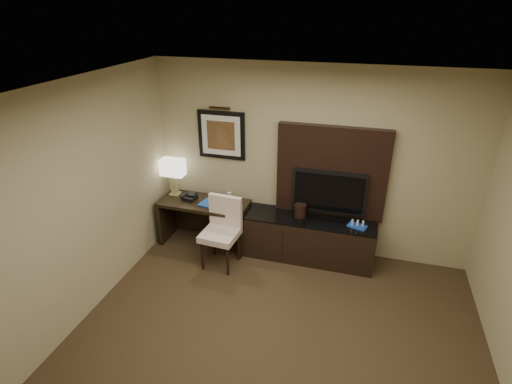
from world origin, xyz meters
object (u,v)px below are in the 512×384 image
(credenza, at_px, (308,238))
(desk_phone, at_px, (190,196))
(water_bottle, at_px, (229,198))
(tv, at_px, (329,192))
(table_lamp, at_px, (174,179))
(ice_bucket, at_px, (300,210))
(minibar_tray, at_px, (357,224))
(desk_chair, at_px, (220,234))
(desk, at_px, (205,222))

(credenza, bearing_deg, desk_phone, -178.74)
(water_bottle, bearing_deg, tv, 4.70)
(desk_phone, bearing_deg, table_lamp, 169.62)
(credenza, xyz_separation_m, ice_bucket, (-0.13, 0.03, 0.41))
(tv, xyz_separation_m, minibar_tray, (0.43, -0.19, -0.33))
(ice_bucket, xyz_separation_m, minibar_tray, (0.79, -0.08, -0.05))
(minibar_tray, bearing_deg, desk_phone, 179.73)
(desk_chair, relative_size, ice_bucket, 5.38)
(tv, bearing_deg, table_lamp, -178.14)
(desk, bearing_deg, minibar_tray, 1.45)
(tv, distance_m, water_bottle, 1.44)
(water_bottle, height_order, minibar_tray, water_bottle)
(table_lamp, bearing_deg, ice_bucket, -1.00)
(tv, distance_m, desk_chair, 1.61)
(tv, bearing_deg, desk, -173.97)
(tv, xyz_separation_m, desk_chair, (-1.37, -0.66, -0.52))
(desk_chair, relative_size, water_bottle, 5.99)
(desk_chair, relative_size, minibar_tray, 4.03)
(table_lamp, height_order, minibar_tray, table_lamp)
(table_lamp, distance_m, water_bottle, 0.91)
(minibar_tray, bearing_deg, tv, 156.47)
(tv, height_order, desk_chair, tv)
(tv, bearing_deg, minibar_tray, -23.53)
(desk_chair, bearing_deg, credenza, 28.67)
(credenza, relative_size, desk_chair, 1.87)
(ice_bucket, bearing_deg, minibar_tray, -5.56)
(table_lamp, distance_m, minibar_tray, 2.76)
(desk_chair, bearing_deg, ice_bucket, 32.85)
(tv, relative_size, desk_chair, 1.00)
(desk_chair, height_order, table_lamp, table_lamp)
(desk, height_order, credenza, desk)
(credenza, distance_m, tv, 0.75)
(desk, relative_size, minibar_tray, 5.36)
(tv, relative_size, ice_bucket, 5.39)
(desk, bearing_deg, water_bottle, 12.19)
(minibar_tray, bearing_deg, ice_bucket, 174.44)
(desk_chair, relative_size, desk_phone, 5.09)
(ice_bucket, bearing_deg, tv, 16.55)
(table_lamp, bearing_deg, tv, 1.86)
(desk_chair, xyz_separation_m, minibar_tray, (1.80, 0.47, 0.19))
(desk, height_order, ice_bucket, ice_bucket)
(tv, xyz_separation_m, desk_phone, (-2.03, -0.17, -0.26))
(credenza, height_order, ice_bucket, ice_bucket)
(table_lamp, relative_size, minibar_tray, 2.09)
(desk, distance_m, ice_bucket, 1.49)
(credenza, height_order, water_bottle, water_bottle)
(desk_chair, distance_m, ice_bucket, 1.17)
(tv, distance_m, table_lamp, 2.32)
(desk, relative_size, ice_bucket, 7.15)
(credenza, distance_m, desk_phone, 1.85)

